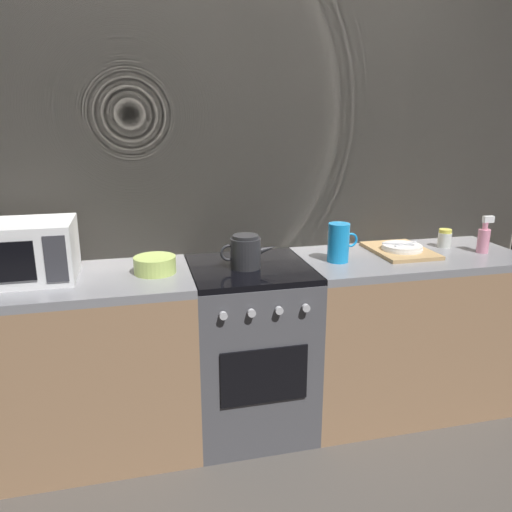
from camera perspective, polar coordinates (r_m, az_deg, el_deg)
name	(u,v)px	position (r m, az deg, el deg)	size (l,w,h in m)	color
ground_plane	(250,422)	(2.90, -0.67, -18.42)	(8.00, 8.00, 0.00)	#47423D
back_wall	(236,197)	(2.75, -2.29, 6.78)	(3.60, 0.05, 2.40)	#A39989
counter_left	(69,368)	(2.64, -20.52, -11.82)	(1.20, 0.60, 0.90)	#997251
stove_unit	(250,348)	(2.67, -0.70, -10.44)	(0.60, 0.63, 0.90)	#4C4C51
counter_right	(404,331)	(2.99, 16.56, -8.18)	(1.20, 0.60, 0.90)	#997251
microwave	(22,251)	(2.50, -25.11, 0.49)	(0.46, 0.35, 0.27)	white
kettle	(246,252)	(2.46, -1.17, 0.47)	(0.28, 0.15, 0.17)	#262628
mixing_bowl	(155,265)	(2.44, -11.45, -0.96)	(0.20, 0.20, 0.08)	#B7D166
pitcher	(339,243)	(2.59, 9.42, 1.52)	(0.16, 0.11, 0.20)	#198CD8
dish_pile	(401,249)	(2.86, 16.17, 0.74)	(0.30, 0.40, 0.06)	tan
spice_jar	(445,238)	(3.04, 20.70, 1.89)	(0.08, 0.08, 0.10)	silver
spray_bottle	(484,238)	(3.00, 24.54, 1.85)	(0.08, 0.06, 0.20)	pink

